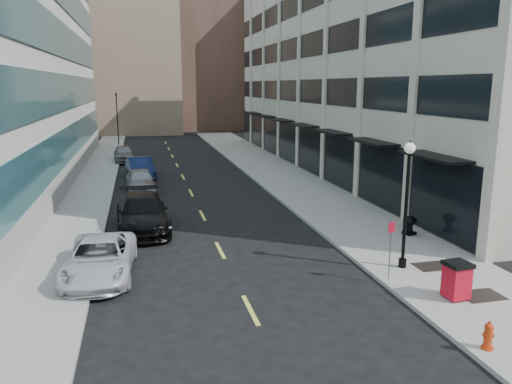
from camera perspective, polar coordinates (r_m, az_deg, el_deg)
name	(u,v)px	position (r m, az deg, el deg)	size (l,w,h in m)	color
ground	(266,341)	(14.47, 1.16, -16.65)	(160.00, 160.00, 0.00)	black
sidewalk_right	(299,187)	(34.69, 4.97, 0.62)	(5.00, 80.00, 0.15)	gray
sidewalk_left	(88,197)	(33.18, -18.67, -0.51)	(3.00, 80.00, 0.15)	gray
building_right	(383,60)	(44.17, 14.33, 14.39)	(15.30, 46.50, 18.25)	beige
skyline_tan_near	(128,37)	(80.60, -14.38, 16.76)	(14.00, 18.00, 28.00)	#8F725E
skyline_brown	(204,22)	(85.61, -5.95, 18.79)	(12.00, 16.00, 34.00)	brown
skyline_tan_far	(68,60)	(91.02, -20.67, 13.91)	(12.00, 14.00, 22.00)	#8F725E
skyline_stone	(273,65)	(81.15, 1.98, 14.25)	(10.00, 14.00, 20.00)	beige
grate_mid	(481,295)	(18.41, 24.32, -10.72)	(1.40, 1.00, 0.01)	black
grate_far	(433,266)	(20.52, 19.58, -7.99)	(1.40, 1.00, 0.01)	black
road_centerline	(196,203)	(30.27, -6.85, -1.26)	(0.15, 68.20, 0.01)	#D8CC4C
traffic_signal	(116,96)	(60.34, -15.70, 10.49)	(0.66, 0.66, 6.98)	black
car_white_van	(100,258)	(19.39, -17.44, -7.25)	(2.39, 5.19, 1.44)	silver
car_black_pickup	(142,213)	(24.95, -12.88, -2.36)	(2.41, 5.92, 1.72)	black
car_silver_sedan	(141,181)	(33.85, -13.04, 1.27)	(1.84, 4.56, 1.55)	gray
car_blue_sedan	(140,168)	(38.85, -13.10, 2.68)	(1.70, 4.88, 1.61)	#111D43
car_grey_sedan	(124,154)	(47.71, -14.85, 4.26)	(1.83, 4.54, 1.55)	gray
fire_hydrant	(488,335)	(14.92, 25.02, -14.64)	(0.32, 0.32, 0.79)	#E83D10
trash_bin	(457,279)	(17.62, 21.95, -9.21)	(0.82, 0.89, 1.25)	red
lamppost	(407,194)	(19.30, 16.86, -0.20)	(0.41, 0.41, 4.89)	black
sign_post	(391,240)	(18.27, 15.16, -5.32)	(0.26, 0.10, 2.27)	slate
urn_planter	(410,223)	(24.26, 17.17, -3.43)	(0.64, 0.64, 0.88)	black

